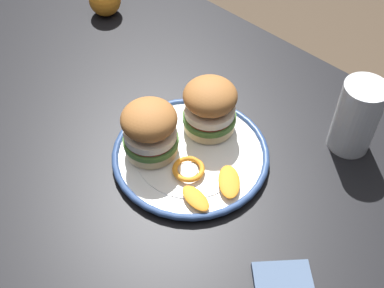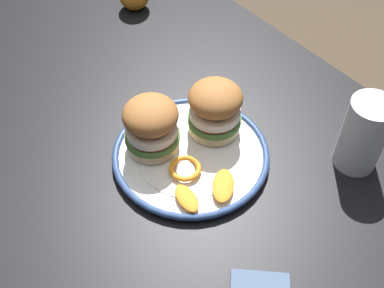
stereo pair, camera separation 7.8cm
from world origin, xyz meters
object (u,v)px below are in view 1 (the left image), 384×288
object	(u,v)px
dinner_plate	(192,156)
sandwich_half_left	(150,129)
whole_orange	(105,0)
dining_table	(178,199)
drinking_glass	(355,120)
sandwich_half_right	(210,106)

from	to	relation	value
dinner_plate	sandwich_half_left	world-z (taller)	sandwich_half_left
dinner_plate	whole_orange	distance (m)	0.49
dining_table	whole_orange	distance (m)	0.51
dining_table	dinner_plate	distance (m)	0.11
dining_table	whole_orange	world-z (taller)	whole_orange
dinner_plate	sandwich_half_left	size ratio (longest dim) A/B	2.33
dinner_plate	drinking_glass	xyz separation A→B (m)	(-0.18, -0.22, 0.05)
sandwich_half_left	sandwich_half_right	bearing A→B (deg)	-107.76
dinner_plate	sandwich_half_left	xyz separation A→B (m)	(0.06, 0.04, 0.06)
sandwich_half_right	drinking_glass	distance (m)	0.25
dining_table	whole_orange	xyz separation A→B (m)	(0.45, -0.22, 0.13)
dinner_plate	drinking_glass	size ratio (longest dim) A/B	2.00
drinking_glass	dinner_plate	bearing A→B (deg)	50.85
dining_table	drinking_glass	world-z (taller)	drinking_glass
dining_table	dinner_plate	world-z (taller)	dinner_plate
dinner_plate	sandwich_half_left	distance (m)	0.09
whole_orange	dinner_plate	bearing A→B (deg)	157.84
sandwich_half_right	whole_orange	xyz separation A→B (m)	(0.43, -0.12, -0.03)
dinner_plate	drinking_glass	bearing A→B (deg)	-129.15
dining_table	dinner_plate	xyz separation A→B (m)	(-0.00, -0.03, 0.10)
sandwich_half_left	sandwich_half_right	size ratio (longest dim) A/B	0.91
whole_orange	dining_table	bearing A→B (deg)	154.14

